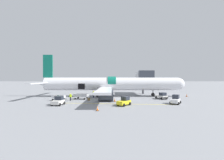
{
  "coord_description": "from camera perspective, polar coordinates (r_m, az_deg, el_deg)",
  "views": [
    {
      "loc": [
        -0.23,
        -34.23,
        4.55
      ],
      "look_at": [
        -0.17,
        2.62,
        4.28
      ],
      "focal_mm": 24.0,
      "sensor_mm": 36.0,
      "label": 1
    }
  ],
  "objects": [
    {
      "name": "baggage_cart_queued",
      "position": [
        33.65,
        -19.65,
        -6.43
      ],
      "size": [
        3.41,
        2.39,
        1.06
      ],
      "color": "silver",
      "rests_on": "ground_plane"
    },
    {
      "name": "baggage_tug_rear",
      "position": [
        35.78,
        18.28,
        -5.88
      ],
      "size": [
        2.41,
        3.24,
        1.49
      ],
      "color": "silver",
      "rests_on": "ground_plane"
    },
    {
      "name": "apron_marking_line",
      "position": [
        27.59,
        1.87,
        -9.06
      ],
      "size": [
        20.97,
        2.22,
        0.01
      ],
      "color": "yellow",
      "rests_on": "ground_plane"
    },
    {
      "name": "airplane",
      "position": [
        39.03,
        -0.97,
        -1.7
      ],
      "size": [
        38.08,
        34.83,
        10.84
      ],
      "color": "silver",
      "rests_on": "ground_plane"
    },
    {
      "name": "baggage_cart_loading",
      "position": [
        34.52,
        -11.53,
        -6.16
      ],
      "size": [
        4.1,
        2.5,
        1.18
      ],
      "color": "#B7BABF",
      "rests_on": "ground_plane"
    },
    {
      "name": "ground_crew_driver",
      "position": [
        32.68,
        -15.63,
        -6.15
      ],
      "size": [
        0.54,
        0.38,
        1.56
      ],
      "color": "black",
      "rests_on": "ground_plane"
    },
    {
      "name": "ground_crew_supervisor",
      "position": [
        35.8,
        -5.19,
        -5.55
      ],
      "size": [
        0.5,
        0.5,
        1.58
      ],
      "color": "#2D2D33",
      "rests_on": "ground_plane"
    },
    {
      "name": "suitcase_on_tarmac_spare",
      "position": [
        32.1,
        -8.92,
        -7.26
      ],
      "size": [
        0.57,
        0.36,
        0.63
      ],
      "color": "olive",
      "rests_on": "ground_plane"
    },
    {
      "name": "ground_crew_loader_a",
      "position": [
        33.33,
        -4.6,
        -5.8
      ],
      "size": [
        0.63,
        0.47,
        1.79
      ],
      "color": "black",
      "rests_on": "ground_plane"
    },
    {
      "name": "baggage_tug_spare",
      "position": [
        29.83,
        22.94,
        -7.05
      ],
      "size": [
        2.48,
        2.82,
        1.66
      ],
      "color": "white",
      "rests_on": "ground_plane"
    },
    {
      "name": "jet_bridge_stub",
      "position": [
        45.69,
        11.88,
        0.88
      ],
      "size": [
        4.12,
        10.03,
        6.86
      ],
      "color": "#4C4C51",
      "rests_on": "ground_plane"
    },
    {
      "name": "baggage_tug_lead",
      "position": [
        25.98,
        4.6,
        -8.22
      ],
      "size": [
        2.67,
        2.91,
        1.54
      ],
      "color": "yellow",
      "rests_on": "ground_plane"
    },
    {
      "name": "baggage_tug_mid",
      "position": [
        27.86,
        -19.88,
        -7.66
      ],
      "size": [
        2.11,
        2.65,
        1.53
      ],
      "color": "silver",
      "rests_on": "ground_plane"
    },
    {
      "name": "ground_plane",
      "position": [
        34.53,
        0.29,
        -7.15
      ],
      "size": [
        500.0,
        500.0,
        0.0
      ],
      "primitive_type": "plane",
      "color": "gray"
    },
    {
      "name": "safety_cone_nose",
      "position": [
        43.07,
        26.51,
        -5.27
      ],
      "size": [
        0.49,
        0.49,
        0.67
      ],
      "color": "black",
      "rests_on": "ground_plane"
    },
    {
      "name": "ground_crew_loader_b",
      "position": [
        36.6,
        -7.17,
        -5.26
      ],
      "size": [
        0.52,
        0.61,
        1.77
      ],
      "color": "#1E2338",
      "rests_on": "ground_plane"
    },
    {
      "name": "safety_cone_engine_left",
      "position": [
        21.83,
        -5.7,
        -10.74
      ],
      "size": [
        0.44,
        0.44,
        0.7
      ],
      "color": "black",
      "rests_on": "ground_plane"
    },
    {
      "name": "safety_cone_wingtip",
      "position": [
        30.18,
        0.9,
        -7.64
      ],
      "size": [
        0.44,
        0.44,
        0.68
      ],
      "color": "black",
      "rests_on": "ground_plane"
    }
  ]
}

